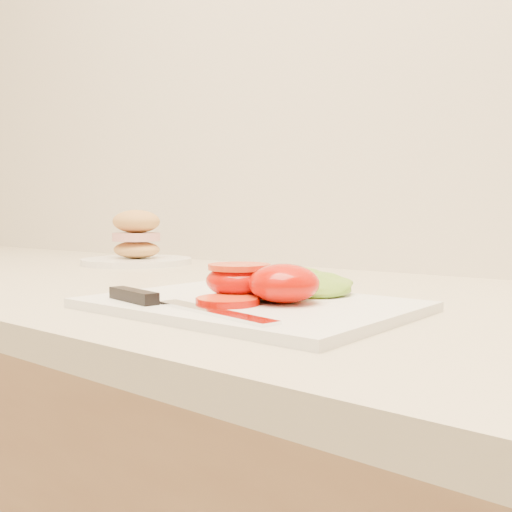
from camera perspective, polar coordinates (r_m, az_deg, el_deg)
The scene contains 8 objects.
cutting_board at distance 0.59m, azimuth -0.61°, elevation -4.90°, with size 0.32×0.23×0.01m, color white.
tomato_half_dome at distance 0.57m, azimuth 2.80°, elevation -2.75°, with size 0.07×0.07×0.04m, color #C10400.
tomato_half_cut at distance 0.61m, azimuth -1.68°, elevation -2.30°, with size 0.07×0.07×0.04m.
tomato_slice_0 at distance 0.56m, azimuth -2.86°, elevation -4.50°, with size 0.06×0.06×0.01m, color #DD4211.
lettuce_leaf_0 at distance 0.65m, azimuth 2.26°, elevation -2.54°, with size 0.13×0.09×0.03m, color #8FB630.
lettuce_leaf_1 at distance 0.63m, azimuth 5.41°, elevation -2.90°, with size 0.10×0.07×0.02m, color #8FB630.
knife at distance 0.56m, azimuth -9.34°, elevation -4.50°, with size 0.23×0.05×0.01m.
sandwich_plate at distance 1.17m, azimuth -11.85°, elevation 1.07°, with size 0.22×0.22×0.11m.
Camera 1 is at (0.21, 1.09, 1.03)m, focal length 40.00 mm.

